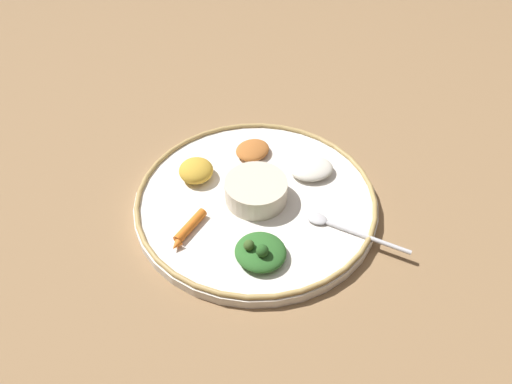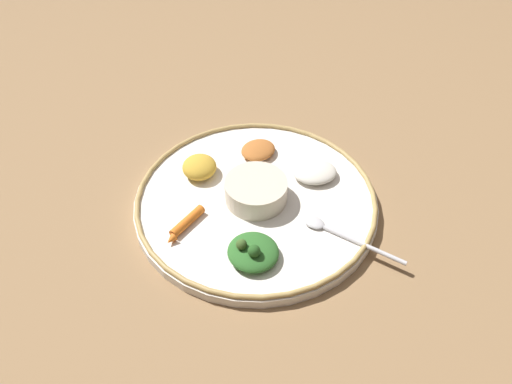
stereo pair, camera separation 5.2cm
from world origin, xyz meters
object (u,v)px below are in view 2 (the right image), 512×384
Objects in this scene: center_bowl at (256,190)px; spoon at (337,233)px; carrot_near_spoon at (185,224)px; greens_pile at (253,252)px.

center_bowl reaches higher than spoon.
spoon is at bearing 111.62° from center_bowl.
carrot_near_spoon is at bearing -40.22° from spoon.
center_bowl is 0.15m from spoon.
spoon is 1.93× the size of carrot_near_spoon.
greens_pile is at bearing -17.64° from spoon.
spoon is at bearing 162.36° from greens_pile.
spoon is (-0.05, 0.14, -0.02)m from center_bowl.
center_bowl is at bearing -68.38° from spoon.
center_bowl is 0.12m from greens_pile.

